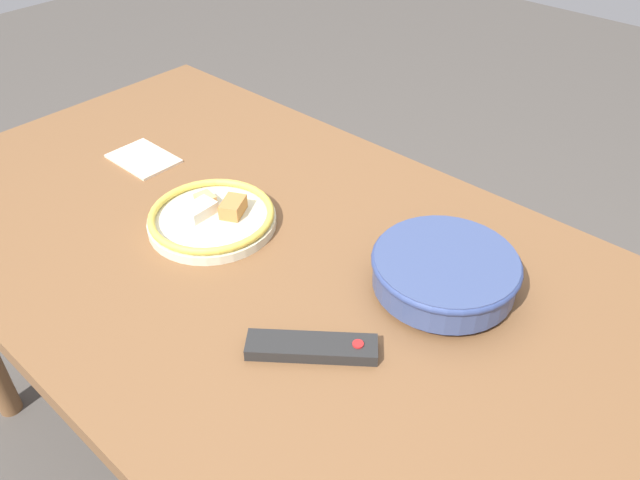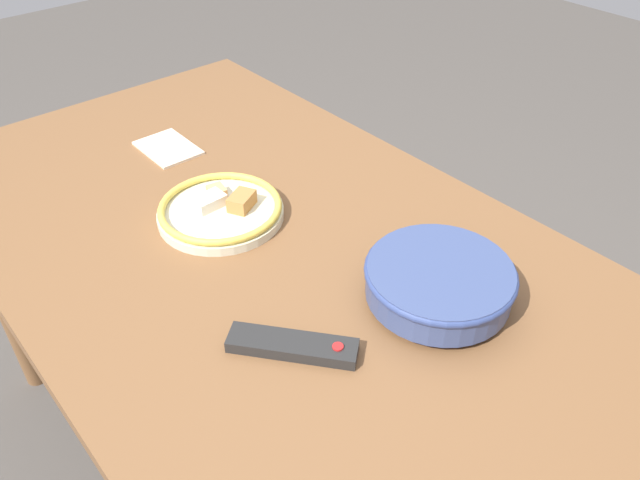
# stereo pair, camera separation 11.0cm
# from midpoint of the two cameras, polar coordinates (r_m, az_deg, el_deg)

# --- Properties ---
(ground_plane) EXTENTS (8.00, 8.00, 0.00)m
(ground_plane) POSITION_cam_midpoint_polar(r_m,az_deg,el_deg) (1.74, -6.31, -20.06)
(ground_plane) COLOR #4C4742
(dining_table) EXTENTS (1.50, 0.87, 0.75)m
(dining_table) POSITION_cam_midpoint_polar(r_m,az_deg,el_deg) (1.22, -8.45, -3.12)
(dining_table) COLOR brown
(dining_table) RESTS_ON ground_plane
(noodle_bowl) EXTENTS (0.25, 0.25, 0.07)m
(noodle_bowl) POSITION_cam_midpoint_polar(r_m,az_deg,el_deg) (1.04, 8.38, -2.94)
(noodle_bowl) COLOR #384775
(noodle_bowl) RESTS_ON dining_table
(food_plate) EXTENTS (0.24, 0.24, 0.05)m
(food_plate) POSITION_cam_midpoint_polar(r_m,az_deg,el_deg) (1.21, -12.41, 1.93)
(food_plate) COLOR beige
(food_plate) RESTS_ON dining_table
(tv_remote) EXTENTS (0.18, 0.16, 0.02)m
(tv_remote) POSITION_cam_midpoint_polar(r_m,az_deg,el_deg) (0.95, -4.11, -9.90)
(tv_remote) COLOR black
(tv_remote) RESTS_ON dining_table
(folded_napkin) EXTENTS (0.15, 0.10, 0.01)m
(folded_napkin) POSITION_cam_midpoint_polar(r_m,az_deg,el_deg) (1.46, -17.95, 7.02)
(folded_napkin) COLOR beige
(folded_napkin) RESTS_ON dining_table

